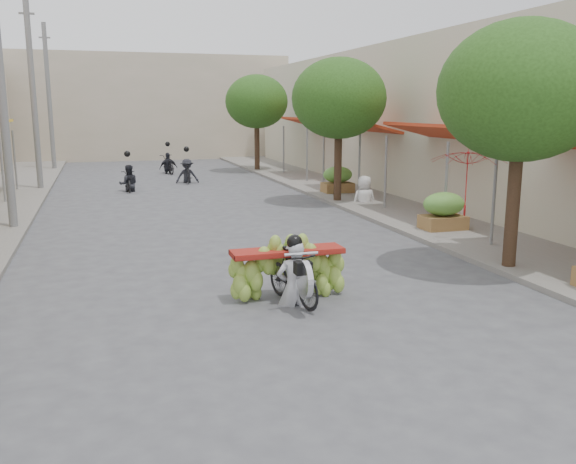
{
  "coord_description": "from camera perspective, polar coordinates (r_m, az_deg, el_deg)",
  "views": [
    {
      "loc": [
        -2.91,
        -6.78,
        3.46
      ],
      "look_at": [
        0.49,
        4.28,
        1.1
      ],
      "focal_mm": 38.0,
      "sensor_mm": 36.0,
      "label": 1
    }
  ],
  "objects": [
    {
      "name": "ground",
      "position": [
        8.15,
        5.7,
        -13.66
      ],
      "size": [
        120.0,
        120.0,
        0.0
      ],
      "primitive_type": "plane",
      "color": "#525357",
      "rests_on": "ground"
    },
    {
      "name": "sidewalk_right",
      "position": [
        24.17,
        7.29,
        3.35
      ],
      "size": [
        4.0,
        60.0,
        0.12
      ],
      "primitive_type": "cube",
      "color": "gray",
      "rests_on": "ground"
    },
    {
      "name": "shophouse_row_right",
      "position": [
        25.57,
        18.82,
        9.9
      ],
      "size": [
        9.77,
        40.0,
        6.0
      ],
      "color": "beige",
      "rests_on": "ground"
    },
    {
      "name": "far_building",
      "position": [
        44.87,
        -13.67,
        11.27
      ],
      "size": [
        20.0,
        6.0,
        7.0
      ],
      "primitive_type": "cube",
      "color": "#BFAF97",
      "rests_on": "ground"
    },
    {
      "name": "utility_pole_mid",
      "position": [
        18.95,
        -25.27,
        12.17
      ],
      "size": [
        0.6,
        0.24,
        8.0
      ],
      "color": "slate",
      "rests_on": "ground"
    },
    {
      "name": "utility_pole_far",
      "position": [
        27.9,
        -22.75,
        11.83
      ],
      "size": [
        0.6,
        0.24,
        8.0
      ],
      "color": "slate",
      "rests_on": "ground"
    },
    {
      "name": "utility_pole_back",
      "position": [
        36.87,
        -21.45,
        11.64
      ],
      "size": [
        0.6,
        0.24,
        8.0
      ],
      "color": "slate",
      "rests_on": "ground"
    },
    {
      "name": "street_tree_near",
      "position": [
        13.62,
        21.0,
        12.15
      ],
      "size": [
        3.4,
        3.4,
        5.25
      ],
      "color": "#3A2719",
      "rests_on": "ground"
    },
    {
      "name": "street_tree_mid",
      "position": [
        22.38,
        4.79,
        12.32
      ],
      "size": [
        3.4,
        3.4,
        5.25
      ],
      "color": "#3A2719",
      "rests_on": "ground"
    },
    {
      "name": "street_tree_far",
      "position": [
        33.82,
        -2.96,
        12.07
      ],
      "size": [
        3.4,
        3.4,
        5.25
      ],
      "color": "#3A2719",
      "rests_on": "ground"
    },
    {
      "name": "produce_crate_mid",
      "position": [
        17.58,
        14.36,
        2.18
      ],
      "size": [
        1.2,
        0.88,
        1.16
      ],
      "color": "brown",
      "rests_on": "ground"
    },
    {
      "name": "produce_crate_far",
      "position": [
        24.69,
        4.67,
        5.11
      ],
      "size": [
        1.2,
        0.88,
        1.16
      ],
      "color": "brown",
      "rests_on": "ground"
    },
    {
      "name": "banana_motorbike",
      "position": [
        10.99,
        0.28,
        -2.94
      ],
      "size": [
        2.2,
        1.87,
        2.15
      ],
      "color": "black",
      "rests_on": "ground"
    },
    {
      "name": "market_umbrella",
      "position": [
        16.04,
        16.56,
        7.49
      ],
      "size": [
        2.46,
        2.46,
        1.72
      ],
      "rotation": [
        0.0,
        0.0,
        -0.38
      ],
      "color": "#A81616",
      "rests_on": "ground"
    },
    {
      "name": "pedestrian",
      "position": [
        22.31,
        7.19,
        5.26
      ],
      "size": [
        0.93,
        0.56,
        1.87
      ],
      "rotation": [
        0.0,
        0.0,
        3.15
      ],
      "color": "white",
      "rests_on": "ground"
    },
    {
      "name": "bg_motorbike_a",
      "position": [
        26.53,
        -14.73,
        5.35
      ],
      "size": [
        0.79,
        1.46,
        1.95
      ],
      "color": "black",
      "rests_on": "ground"
    },
    {
      "name": "bg_motorbike_b",
      "position": [
        29.01,
        -9.44,
        6.2
      ],
      "size": [
        1.07,
        1.76,
        1.95
      ],
      "color": "black",
      "rests_on": "ground"
    },
    {
      "name": "bg_motorbike_c",
      "position": [
        33.32,
        -11.15,
        6.7
      ],
      "size": [
        1.04,
        1.81,
        1.95
      ],
      "color": "black",
      "rests_on": "ground"
    }
  ]
}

